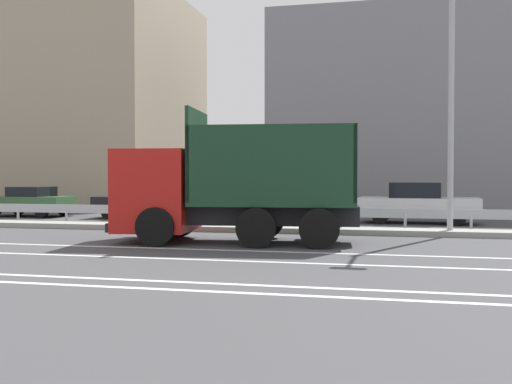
# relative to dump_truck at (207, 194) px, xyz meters

# --- Properties ---
(ground_plane) EXTENTS (320.00, 320.00, 0.00)m
(ground_plane) POSITION_rel_dump_truck_xyz_m (1.35, 1.13, -1.34)
(ground_plane) COLOR #424244
(lane_strip_0) EXTENTS (58.66, 0.16, 0.01)m
(lane_strip_0) POSITION_rel_dump_truck_xyz_m (0.89, -1.71, -1.34)
(lane_strip_0) COLOR silver
(lane_strip_0) RESTS_ON ground_plane
(lane_strip_1) EXTENTS (58.66, 0.16, 0.01)m
(lane_strip_1) POSITION_rel_dump_truck_xyz_m (0.89, -3.46, -1.34)
(lane_strip_1) COLOR silver
(lane_strip_1) RESTS_ON ground_plane
(lane_strip_2) EXTENTS (58.66, 0.16, 0.01)m
(lane_strip_2) POSITION_rel_dump_truck_xyz_m (0.89, -6.19, -1.34)
(lane_strip_2) COLOR silver
(lane_strip_2) RESTS_ON ground_plane
(lane_strip_3) EXTENTS (58.66, 0.16, 0.01)m
(lane_strip_3) POSITION_rel_dump_truck_xyz_m (0.89, -6.89, -1.34)
(lane_strip_3) COLOR silver
(lane_strip_3) RESTS_ON ground_plane
(median_island) EXTENTS (32.26, 1.10, 0.18)m
(median_island) POSITION_rel_dump_truck_xyz_m (1.35, 3.27, -1.25)
(median_island) COLOR gray
(median_island) RESTS_ON ground_plane
(median_guardrail) EXTENTS (58.66, 0.09, 0.78)m
(median_guardrail) POSITION_rel_dump_truck_xyz_m (1.35, 4.28, -0.77)
(median_guardrail) COLOR #9EA0A5
(median_guardrail) RESTS_ON ground_plane
(dump_truck) EXTENTS (6.91, 3.31, 3.71)m
(dump_truck) POSITION_rel_dump_truck_xyz_m (0.00, 0.00, 0.00)
(dump_truck) COLOR red
(dump_truck) RESTS_ON ground_plane
(median_road_sign) EXTENTS (0.73, 0.16, 2.32)m
(median_road_sign) POSITION_rel_dump_truck_xyz_m (3.44, 3.27, -0.11)
(median_road_sign) COLOR white
(median_road_sign) RESTS_ON ground_plane
(street_lamp_1) EXTENTS (0.71, 2.21, 8.11)m
(street_lamp_1) POSITION_rel_dump_truck_xyz_m (6.83, 3.15, 3.19)
(street_lamp_1) COLOR #ADADB2
(street_lamp_1) RESTS_ON ground_plane
(parked_car_2) EXTENTS (3.83, 2.05, 1.36)m
(parked_car_2) POSITION_rel_dump_truck_xyz_m (-11.10, 8.18, -0.64)
(parked_car_2) COLOR #335B33
(parked_car_2) RESTS_ON ground_plane
(parked_car_3) EXTENTS (4.43, 2.02, 1.52)m
(parked_car_3) POSITION_rel_dump_truck_xyz_m (-5.37, 8.16, -0.58)
(parked_car_3) COLOR black
(parked_car_3) RESTS_ON ground_plane
(parked_car_4) EXTENTS (4.87, 2.08, 1.39)m
(parked_car_4) POSITION_rel_dump_truck_xyz_m (0.43, 7.89, -0.61)
(parked_car_4) COLOR maroon
(parked_car_4) RESTS_ON ground_plane
(parked_car_5) EXTENTS (4.65, 2.13, 1.60)m
(parked_car_5) POSITION_rel_dump_truck_xyz_m (6.04, 8.09, -0.55)
(parked_car_5) COLOR silver
(parked_car_5) RESTS_ON ground_plane
(background_building_0) EXTENTS (11.12, 12.30, 13.17)m
(background_building_0) POSITION_rel_dump_truck_xyz_m (-13.62, 19.04, 5.25)
(background_building_0) COLOR tan
(background_building_0) RESTS_ON ground_plane
(background_building_1) EXTENTS (22.43, 10.81, 10.29)m
(background_building_1) POSITION_rel_dump_truck_xyz_m (9.98, 18.74, 3.81)
(background_building_1) COLOR gray
(background_building_1) RESTS_ON ground_plane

